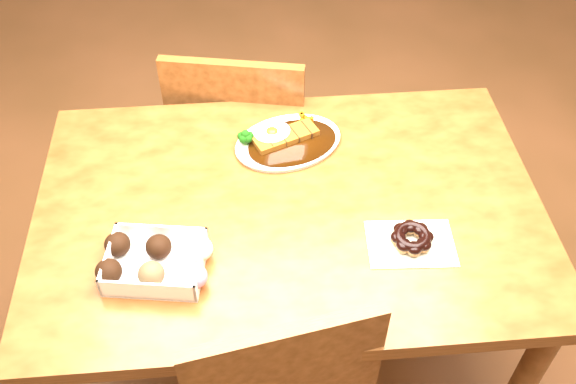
{
  "coord_description": "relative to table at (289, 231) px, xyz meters",
  "views": [
    {
      "loc": [
        -0.09,
        -1.02,
        1.87
      ],
      "look_at": [
        -0.0,
        -0.02,
        0.81
      ],
      "focal_mm": 40.0,
      "sensor_mm": 36.0,
      "label": 1
    }
  ],
  "objects": [
    {
      "name": "pon_de_ring",
      "position": [
        0.26,
        -0.14,
        0.12
      ],
      "size": [
        0.2,
        0.15,
        0.04
      ],
      "rotation": [
        0.0,
        0.0,
        -0.06
      ],
      "color": "silver",
      "rests_on": "table"
    },
    {
      "name": "chair_far",
      "position": [
        -0.1,
        0.54,
        -0.17
      ],
      "size": [
        0.49,
        0.49,
        0.87
      ],
      "rotation": [
        0.0,
        0.0,
        2.94
      ],
      "color": "#4D280F",
      "rests_on": "ground"
    },
    {
      "name": "donut_box",
      "position": [
        -0.3,
        -0.16,
        0.13
      ],
      "size": [
        0.25,
        0.19,
        0.06
      ],
      "rotation": [
        0.0,
        0.0,
        -0.16
      ],
      "color": "white",
      "rests_on": "table"
    },
    {
      "name": "table",
      "position": [
        0.0,
        0.0,
        0.0
      ],
      "size": [
        1.2,
        0.8,
        0.75
      ],
      "color": "#4D280F",
      "rests_on": "ground"
    },
    {
      "name": "katsu_curry_plate",
      "position": [
        0.01,
        0.21,
        0.11
      ],
      "size": [
        0.33,
        0.28,
        0.06
      ],
      "rotation": [
        0.0,
        0.0,
        0.33
      ],
      "color": "white",
      "rests_on": "table"
    },
    {
      "name": "ground",
      "position": [
        0.0,
        0.0,
        -0.65
      ],
      "size": [
        6.0,
        6.0,
        0.0
      ],
      "primitive_type": "plane",
      "color": "brown",
      "rests_on": "ground"
    }
  ]
}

